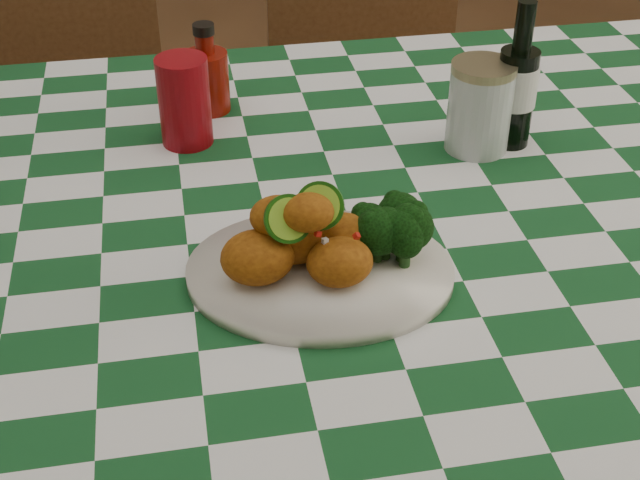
{
  "coord_description": "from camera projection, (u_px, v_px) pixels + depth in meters",
  "views": [
    {
      "loc": [
        -0.2,
        -0.96,
        1.41
      ],
      "look_at": [
        -0.06,
        -0.16,
        0.84
      ],
      "focal_mm": 50.0,
      "sensor_mm": 36.0,
      "label": 1
    }
  ],
  "objects": [
    {
      "name": "fried_chicken_pile",
      "position": [
        307.0,
        232.0,
        0.98
      ],
      "size": [
        0.16,
        0.11,
        0.1
      ],
      "primitive_type": null,
      "color": "#9F560F",
      "rests_on": "plate"
    },
    {
      "name": "mason_jar",
      "position": [
        480.0,
        107.0,
        1.24
      ],
      "size": [
        0.11,
        0.11,
        0.13
      ],
      "primitive_type": null,
      "rotation": [
        0.0,
        0.0,
        0.25
      ],
      "color": "#B2BCBA",
      "rests_on": "dining_table"
    },
    {
      "name": "beer_bottle",
      "position": [
        518.0,
        75.0,
        1.23
      ],
      "size": [
        0.06,
        0.06,
        0.21
      ],
      "primitive_type": null,
      "rotation": [
        0.0,
        0.0,
        0.1
      ],
      "color": "black",
      "rests_on": "dining_table"
    },
    {
      "name": "dining_table",
      "position": [
        338.0,
        412.0,
        1.39
      ],
      "size": [
        1.66,
        1.06,
        0.79
      ],
      "primitive_type": null,
      "color": "#144A20",
      "rests_on": "ground"
    },
    {
      "name": "red_tumbler",
      "position": [
        184.0,
        101.0,
        1.26
      ],
      "size": [
        0.1,
        0.1,
        0.13
      ],
      "primitive_type": "cylinder",
      "rotation": [
        0.0,
        0.0,
        0.43
      ],
      "color": "maroon",
      "rests_on": "dining_table"
    },
    {
      "name": "wooden_chair_right",
      "position": [
        372.0,
        131.0,
        1.98
      ],
      "size": [
        0.46,
        0.48,
        0.94
      ],
      "primitive_type": null,
      "rotation": [
        0.0,
        0.0,
        -0.07
      ],
      "color": "#472814",
      "rests_on": "ground"
    },
    {
      "name": "ketchup_bottle",
      "position": [
        206.0,
        68.0,
        1.34
      ],
      "size": [
        0.08,
        0.08,
        0.14
      ],
      "primitive_type": null,
      "rotation": [
        0.0,
        0.0,
        0.28
      ],
      "color": "#6F0F05",
      "rests_on": "dining_table"
    },
    {
      "name": "plate",
      "position": [
        320.0,
        273.0,
        1.02
      ],
      "size": [
        0.35,
        0.29,
        0.02
      ],
      "primitive_type": null,
      "rotation": [
        0.0,
        0.0,
        -0.19
      ],
      "color": "silver",
      "rests_on": "dining_table"
    },
    {
      "name": "wooden_chair_left",
      "position": [
        90.0,
        175.0,
        1.92
      ],
      "size": [
        0.42,
        0.44,
        0.85
      ],
      "primitive_type": null,
      "rotation": [
        0.0,
        0.0,
        0.09
      ],
      "color": "#472814",
      "rests_on": "ground"
    },
    {
      "name": "broccoli_side",
      "position": [
        390.0,
        230.0,
        1.02
      ],
      "size": [
        0.09,
        0.09,
        0.06
      ],
      "primitive_type": null,
      "color": "black",
      "rests_on": "plate"
    }
  ]
}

